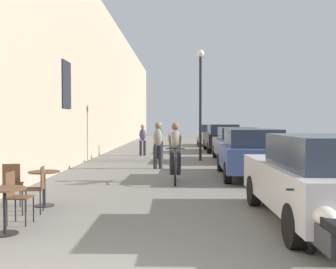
{
  "coord_description": "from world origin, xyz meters",
  "views": [
    {
      "loc": [
        0.81,
        -3.65,
        1.75
      ],
      "look_at": [
        0.31,
        17.01,
        1.08
      ],
      "focal_mm": 43.55,
      "sensor_mm": 36.0,
      "label": 1
    }
  ],
  "objects_px": {
    "pedestrian_near": "(158,143)",
    "pedestrian_mid": "(158,141)",
    "cafe_table_mid": "(44,181)",
    "parked_car_fifth": "(210,135)",
    "cafe_chair_mid_toward_street": "(12,181)",
    "pedestrian_furthest": "(143,138)",
    "pedestrian_far": "(160,138)",
    "parked_car_third": "(236,144)",
    "parked_motorcycle": "(329,237)",
    "cafe_chair_near_toward_street": "(16,194)",
    "cafe_table_near": "(5,201)",
    "street_lamp": "(200,91)",
    "parked_car_second": "(250,152)",
    "cafe_chair_mid_toward_wall": "(37,186)",
    "parked_car_nearest": "(320,178)",
    "cyclist_on_bicycle": "(175,154)",
    "parked_car_fourth": "(222,138)"
  },
  "relations": [
    {
      "from": "cafe_table_near",
      "to": "pedestrian_far",
      "type": "distance_m",
      "value": 12.76
    },
    {
      "from": "cafe_chair_near_toward_street",
      "to": "cafe_chair_mid_toward_wall",
      "type": "xyz_separation_m",
      "value": [
        0.07,
        0.83,
        0.0
      ]
    },
    {
      "from": "cafe_table_mid",
      "to": "cafe_chair_mid_toward_wall",
      "type": "distance_m",
      "value": 0.65
    },
    {
      "from": "parked_car_second",
      "to": "cafe_table_mid",
      "type": "bearing_deg",
      "value": -138.76
    },
    {
      "from": "cafe_chair_mid_toward_wall",
      "to": "parked_car_third",
      "type": "distance_m",
      "value": 11.52
    },
    {
      "from": "cafe_chair_mid_toward_wall",
      "to": "parked_car_fourth",
      "type": "height_order",
      "value": "parked_car_fourth"
    },
    {
      "from": "pedestrian_mid",
      "to": "parked_motorcycle",
      "type": "distance_m",
      "value": 12.92
    },
    {
      "from": "cafe_table_near",
      "to": "parked_car_nearest",
      "type": "distance_m",
      "value": 5.13
    },
    {
      "from": "cyclist_on_bicycle",
      "to": "parked_motorcycle",
      "type": "xyz_separation_m",
      "value": [
        1.83,
        -6.94,
        -0.41
      ]
    },
    {
      "from": "cafe_chair_mid_toward_wall",
      "to": "parked_car_third",
      "type": "xyz_separation_m",
      "value": [
        5.22,
        10.27,
        0.25
      ]
    },
    {
      "from": "cafe_table_mid",
      "to": "parked_car_fifth",
      "type": "relative_size",
      "value": 0.17
    },
    {
      "from": "parked_car_fifth",
      "to": "parked_motorcycle",
      "type": "relative_size",
      "value": 2.0
    },
    {
      "from": "cafe_chair_near_toward_street",
      "to": "cafe_table_mid",
      "type": "xyz_separation_m",
      "value": [
        -0.0,
        1.48,
        0.0
      ]
    },
    {
      "from": "cafe_chair_near_toward_street",
      "to": "cafe_chair_mid_toward_street",
      "type": "distance_m",
      "value": 1.54
    },
    {
      "from": "cafe_table_near",
      "to": "parked_car_fourth",
      "type": "xyz_separation_m",
      "value": [
        5.2,
        17.17,
        0.29
      ]
    },
    {
      "from": "cyclist_on_bicycle",
      "to": "parked_car_nearest",
      "type": "xyz_separation_m",
      "value": [
        2.48,
        -4.79,
        -0.02
      ]
    },
    {
      "from": "pedestrian_far",
      "to": "cafe_chair_near_toward_street",
      "type": "bearing_deg",
      "value": -99.02
    },
    {
      "from": "cafe_table_mid",
      "to": "parked_car_second",
      "type": "xyz_separation_m",
      "value": [
        5.0,
        4.39,
        0.27
      ]
    },
    {
      "from": "pedestrian_far",
      "to": "pedestrian_furthest",
      "type": "relative_size",
      "value": 1.08
    },
    {
      "from": "pedestrian_far",
      "to": "parked_car_nearest",
      "type": "xyz_separation_m",
      "value": [
        3.25,
        -11.91,
        -0.18
      ]
    },
    {
      "from": "parked_car_nearest",
      "to": "parked_car_second",
      "type": "relative_size",
      "value": 0.99
    },
    {
      "from": "street_lamp",
      "to": "parked_car_nearest",
      "type": "bearing_deg",
      "value": -82.83
    },
    {
      "from": "cafe_table_near",
      "to": "cafe_table_mid",
      "type": "distance_m",
      "value": 2.1
    },
    {
      "from": "cafe_chair_near_toward_street",
      "to": "pedestrian_far",
      "type": "height_order",
      "value": "pedestrian_far"
    },
    {
      "from": "cafe_chair_mid_toward_street",
      "to": "pedestrian_near",
      "type": "xyz_separation_m",
      "value": [
        2.66,
        6.72,
        0.44
      ]
    },
    {
      "from": "pedestrian_near",
      "to": "pedestrian_mid",
      "type": "height_order",
      "value": "pedestrian_near"
    },
    {
      "from": "cafe_table_near",
      "to": "pedestrian_mid",
      "type": "bearing_deg",
      "value": 80.79
    },
    {
      "from": "parked_car_second",
      "to": "cafe_table_near",
      "type": "bearing_deg",
      "value": -127.21
    },
    {
      "from": "cafe_chair_mid_toward_street",
      "to": "pedestrian_furthest",
      "type": "distance_m",
      "value": 12.54
    },
    {
      "from": "cafe_chair_mid_toward_street",
      "to": "parked_motorcycle",
      "type": "distance_m",
      "value": 6.21
    },
    {
      "from": "cafe_chair_mid_toward_street",
      "to": "parked_car_fourth",
      "type": "bearing_deg",
      "value": 68.68
    },
    {
      "from": "pedestrian_mid",
      "to": "parked_car_nearest",
      "type": "xyz_separation_m",
      "value": [
        3.26,
        -10.48,
        -0.12
      ]
    },
    {
      "from": "pedestrian_far",
      "to": "parked_car_third",
      "type": "relative_size",
      "value": 0.41
    },
    {
      "from": "cafe_chair_near_toward_street",
      "to": "street_lamp",
      "type": "relative_size",
      "value": 0.18
    },
    {
      "from": "pedestrian_mid",
      "to": "pedestrian_far",
      "type": "bearing_deg",
      "value": 89.36
    },
    {
      "from": "pedestrian_furthest",
      "to": "cafe_chair_mid_toward_street",
      "type": "bearing_deg",
      "value": -97.34
    },
    {
      "from": "cafe_chair_near_toward_street",
      "to": "cyclist_on_bicycle",
      "type": "xyz_separation_m",
      "value": [
        2.68,
        4.88,
        0.29
      ]
    },
    {
      "from": "pedestrian_far",
      "to": "pedestrian_mid",
      "type": "bearing_deg",
      "value": -90.64
    },
    {
      "from": "cafe_chair_near_toward_street",
      "to": "parked_motorcycle",
      "type": "relative_size",
      "value": 0.41
    },
    {
      "from": "cyclist_on_bicycle",
      "to": "parked_car_nearest",
      "type": "bearing_deg",
      "value": -62.65
    },
    {
      "from": "pedestrian_mid",
      "to": "street_lamp",
      "type": "xyz_separation_m",
      "value": [
        1.86,
        0.66,
        2.19
      ]
    },
    {
      "from": "pedestrian_far",
      "to": "parked_car_fifth",
      "type": "xyz_separation_m",
      "value": [
        3.17,
        10.31,
        -0.18
      ]
    },
    {
      "from": "cafe_table_mid",
      "to": "parked_car_second",
      "type": "height_order",
      "value": "parked_car_second"
    },
    {
      "from": "pedestrian_mid",
      "to": "cyclist_on_bicycle",
      "type": "bearing_deg",
      "value": -82.13
    },
    {
      "from": "cafe_table_near",
      "to": "parked_car_fourth",
      "type": "height_order",
      "value": "parked_car_fourth"
    },
    {
      "from": "cafe_chair_mid_toward_street",
      "to": "cyclist_on_bicycle",
      "type": "bearing_deg",
      "value": 46.33
    },
    {
      "from": "cafe_chair_near_toward_street",
      "to": "pedestrian_mid",
      "type": "relative_size",
      "value": 0.55
    },
    {
      "from": "cafe_table_near",
      "to": "cafe_chair_mid_toward_wall",
      "type": "height_order",
      "value": "cafe_chair_mid_toward_wall"
    },
    {
      "from": "cafe_chair_near_toward_street",
      "to": "cyclist_on_bicycle",
      "type": "height_order",
      "value": "cyclist_on_bicycle"
    },
    {
      "from": "cafe_table_mid",
      "to": "cafe_chair_mid_toward_wall",
      "type": "xyz_separation_m",
      "value": [
        0.08,
        -0.65,
        -0.0
      ]
    }
  ]
}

